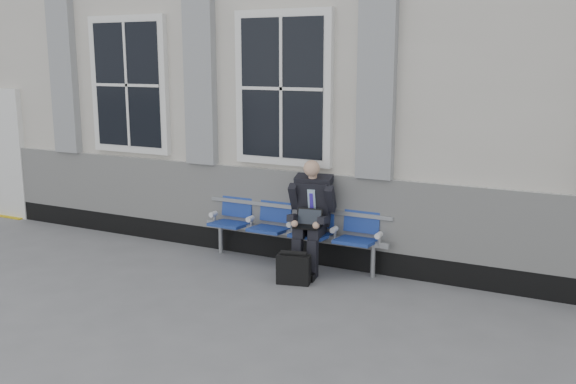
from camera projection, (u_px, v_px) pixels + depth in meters
The scene contains 5 objects.
ground at pixel (199, 288), 7.46m from camera, with size 70.00×70.00×0.00m, color slate.
station_building at pixel (321, 85), 10.04m from camera, with size 14.40×4.40×4.49m.
bench at pixel (293, 223), 8.25m from camera, with size 2.60×0.47×0.91m.
businessman at pixel (311, 211), 7.95m from camera, with size 0.59×0.80×1.41m.
briefcase at pixel (294, 269), 7.58m from camera, with size 0.42×0.26×0.40m.
Camera 1 is at (4.13, -5.83, 2.61)m, focal length 40.00 mm.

